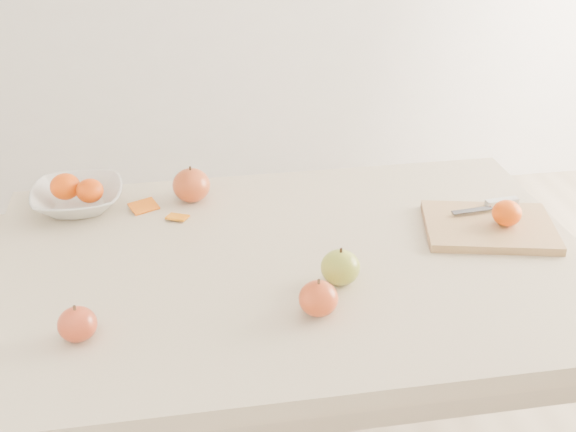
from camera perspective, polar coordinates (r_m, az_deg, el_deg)
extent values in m
cube|color=beige|center=(1.46, 0.33, -4.04)|extent=(1.20, 0.80, 0.04)
cylinder|color=#BCAA8E|center=(1.96, -17.43, -9.18)|extent=(0.06, 0.06, 0.71)
cylinder|color=#BCAA8E|center=(2.08, 13.56, -6.27)|extent=(0.06, 0.06, 0.71)
cube|color=tan|center=(1.60, 15.61, -0.83)|extent=(0.31, 0.25, 0.02)
ellipsoid|color=#DF4107|center=(1.59, 16.90, 0.23)|extent=(0.06, 0.06, 0.05)
imported|color=silver|center=(1.69, -16.27, 1.38)|extent=(0.20, 0.20, 0.05)
ellipsoid|color=#DC5207|center=(1.69, -17.19, 2.25)|extent=(0.07, 0.07, 0.06)
ellipsoid|color=#DD4B07|center=(1.66, -15.40, 1.95)|extent=(0.06, 0.06, 0.05)
cube|color=orange|center=(1.66, -11.31, 0.62)|extent=(0.07, 0.07, 0.01)
cube|color=orange|center=(1.61, -8.73, -0.15)|extent=(0.06, 0.05, 0.01)
cube|color=silver|center=(1.67, 16.54, 1.07)|extent=(0.08, 0.02, 0.01)
cube|color=#33353A|center=(1.62, 14.37, 0.43)|extent=(0.10, 0.02, 0.00)
ellipsoid|color=olive|center=(1.36, 4.16, -4.06)|extent=(0.07, 0.07, 0.07)
ellipsoid|color=maroon|center=(1.27, -16.31, -8.21)|extent=(0.07, 0.07, 0.06)
ellipsoid|color=maroon|center=(1.28, 2.42, -6.52)|extent=(0.07, 0.07, 0.06)
ellipsoid|color=maroon|center=(1.66, -7.64, 2.43)|extent=(0.09, 0.09, 0.08)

